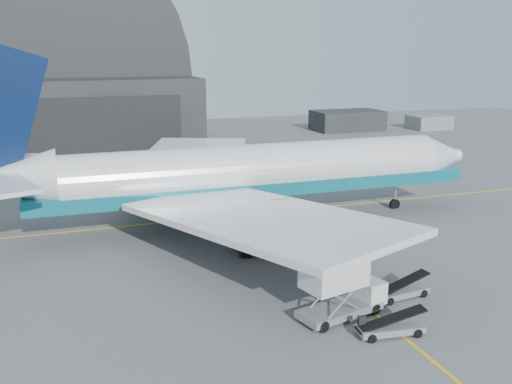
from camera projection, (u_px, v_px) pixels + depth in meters
name	position (u px, v px, depth m)	size (l,w,h in m)	color
ground	(347.00, 290.00, 39.69)	(200.00, 200.00, 0.00)	#565659
taxi_lines	(280.00, 235.00, 51.30)	(80.00, 42.12, 0.02)	gold
hangar	(31.00, 93.00, 89.94)	(50.00, 28.30, 28.00)	black
distant_bldg_a	(347.00, 130.00, 117.69)	(14.00, 8.00, 4.00)	black
distant_bldg_b	(428.00, 129.00, 119.39)	(8.00, 6.00, 2.80)	gray
airliner	(239.00, 174.00, 53.42)	(50.37, 48.84, 17.68)	white
catering_truck	(340.00, 287.00, 35.21)	(6.20, 3.53, 4.02)	gray
pushback_tug	(265.00, 244.00, 46.90)	(4.72, 3.27, 2.01)	black
belt_loader_a	(390.00, 327.00, 33.38)	(4.25, 1.85, 1.59)	gray
belt_loader_b	(400.00, 291.00, 38.40)	(4.23, 1.84, 1.59)	gray
traffic_cone	(352.00, 280.00, 40.80)	(0.41, 0.41, 0.59)	#FD3C07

